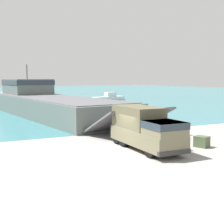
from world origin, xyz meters
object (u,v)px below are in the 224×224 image
landing_craft (47,102)px  cargo_crate (202,142)px  soldier_on_ramp (174,131)px  moored_boat_a (109,98)px  military_truck (145,128)px  moored_boat_b (5,97)px

landing_craft → cargo_crate: landing_craft is taller
soldier_on_ramp → moored_boat_a: 49.43m
military_truck → cargo_crate: bearing=74.1°
military_truck → soldier_on_ramp: military_truck is taller
moored_boat_a → moored_boat_b: size_ratio=1.04×
landing_craft → moored_boat_a: landing_craft is taller
moored_boat_b → soldier_on_ramp: bearing=-114.0°
moored_boat_b → cargo_crate: bearing=-113.0°
landing_craft → moored_boat_a: size_ratio=4.02×
soldier_on_ramp → cargo_crate: size_ratio=1.78×
landing_craft → military_truck: bearing=-95.6°
soldier_on_ramp → cargo_crate: soldier_on_ramp is taller
moored_boat_a → soldier_on_ramp: bearing=146.6°
moored_boat_a → cargo_crate: bearing=148.6°
landing_craft → military_truck: landing_craft is taller
military_truck → moored_boat_b: bearing=-177.2°
landing_craft → soldier_on_ramp: 24.63m
military_truck → moored_boat_b: 59.19m
soldier_on_ramp → moored_boat_b: 58.83m
landing_craft → soldier_on_ramp: size_ratio=20.18×
moored_boat_b → military_truck: bearing=-117.0°
moored_boat_a → military_truck: bearing=143.6°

